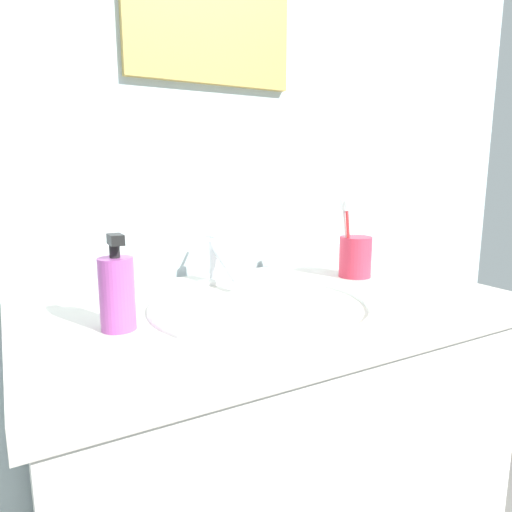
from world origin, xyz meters
TOP-DOWN VIEW (x-y plane):
  - tiled_wall_back at (0.00, 0.30)m, footprint 2.13×0.04m
  - vanity_counter at (0.00, 0.00)m, footprint 0.93×0.53m
  - sink_basin at (-0.04, -0.04)m, footprint 0.43×0.43m
  - faucet at (-0.04, 0.16)m, footprint 0.02×0.16m
  - toothbrush_cup at (0.27, 0.06)m, footprint 0.08×0.08m
  - toothbrush_white at (0.24, 0.07)m, footprint 0.04×0.01m
  - toothbrush_red at (0.24, 0.06)m, footprint 0.04×0.01m
  - soap_dispenser at (-0.30, -0.03)m, footprint 0.05×0.06m

SIDE VIEW (x-z plane):
  - vanity_counter at x=0.00m, z-range 0.00..0.92m
  - sink_basin at x=-0.04m, z-range 0.81..0.94m
  - toothbrush_cup at x=0.27m, z-range 0.92..1.01m
  - faucet at x=-0.04m, z-range 0.92..1.02m
  - soap_dispenser at x=-0.30m, z-range 0.90..1.06m
  - toothbrush_red at x=0.24m, z-range 0.94..1.11m
  - toothbrush_white at x=0.24m, z-range 0.94..1.12m
  - tiled_wall_back at x=0.00m, z-range 0.00..2.40m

